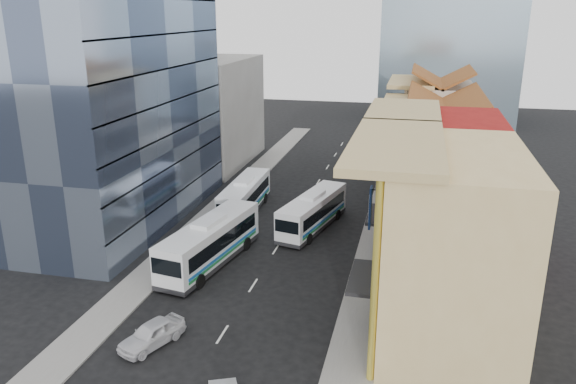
% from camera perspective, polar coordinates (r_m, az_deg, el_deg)
% --- Properties ---
extents(ground, '(200.00, 200.00, 0.00)m').
position_cam_1_polar(ground, '(36.94, -7.23, -14.96)').
color(ground, black).
rests_on(ground, ground).
extents(sidewalk_right, '(3.00, 90.00, 0.15)m').
position_cam_1_polar(sidewalk_right, '(54.74, 9.27, -3.63)').
color(sidewalk_right, slate).
rests_on(sidewalk_right, ground).
extents(sidewalk_left, '(3.00, 90.00, 0.15)m').
position_cam_1_polar(sidewalk_left, '(58.17, -7.66, -2.24)').
color(sidewalk_left, slate).
rests_on(sidewalk_left, ground).
extents(shophouse_tan, '(8.00, 14.00, 12.00)m').
position_cam_1_polar(shophouse_tan, '(36.77, 16.31, -5.16)').
color(shophouse_tan, '#DEC180').
rests_on(shophouse_tan, ground).
extents(shophouse_red, '(8.00, 10.00, 12.00)m').
position_cam_1_polar(shophouse_red, '(48.06, 15.71, 0.35)').
color(shophouse_red, maroon).
rests_on(shophouse_red, ground).
extents(shophouse_cream_near, '(8.00, 9.00, 10.00)m').
position_cam_1_polar(shophouse_cream_near, '(57.46, 15.33, 2.18)').
color(shophouse_cream_near, beige).
rests_on(shophouse_cream_near, ground).
extents(shophouse_cream_mid, '(8.00, 9.00, 10.00)m').
position_cam_1_polar(shophouse_cream_mid, '(66.18, 15.14, 4.23)').
color(shophouse_cream_mid, beige).
rests_on(shophouse_cream_mid, ground).
extents(shophouse_cream_far, '(8.00, 12.00, 11.00)m').
position_cam_1_polar(shophouse_cream_far, '(76.34, 14.99, 6.40)').
color(shophouse_cream_far, beige).
rests_on(shophouse_cream_far, ground).
extents(office_tower, '(12.00, 26.00, 30.00)m').
position_cam_1_polar(office_tower, '(55.91, -17.79, 12.00)').
color(office_tower, '#424F69').
rests_on(office_tower, ground).
extents(office_block_far, '(10.00, 18.00, 14.00)m').
position_cam_1_polar(office_block_far, '(77.11, -7.90, 8.08)').
color(office_block_far, gray).
rests_on(office_block_far, ground).
extents(bus_left_near, '(4.95, 12.78, 4.00)m').
position_cam_1_polar(bus_left_near, '(46.50, -7.92, -4.98)').
color(bus_left_near, silver).
rests_on(bus_left_near, ground).
extents(bus_left_far, '(2.83, 11.31, 3.62)m').
position_cam_1_polar(bus_left_far, '(58.07, -4.41, -0.35)').
color(bus_left_far, white).
rests_on(bus_left_far, ground).
extents(bus_right, '(5.10, 11.50, 3.59)m').
position_cam_1_polar(bus_right, '(53.55, 2.53, -1.93)').
color(bus_right, silver).
rests_on(bus_right, ground).
extents(sedan_left, '(3.49, 4.89, 1.54)m').
position_cam_1_polar(sedan_left, '(37.07, -13.67, -13.83)').
color(sedan_left, silver).
rests_on(sedan_left, ground).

